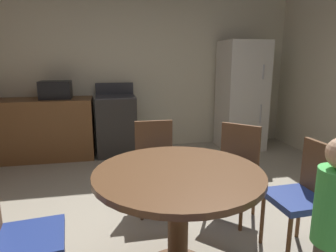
# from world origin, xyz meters

# --- Properties ---
(ground_plane) EXTENTS (14.00, 14.00, 0.00)m
(ground_plane) POSITION_xyz_m (0.00, 0.00, 0.00)
(ground_plane) COLOR #A89E89
(wall_back) EXTENTS (5.77, 0.12, 2.70)m
(wall_back) POSITION_xyz_m (0.00, 2.92, 1.35)
(wall_back) COLOR beige
(wall_back) RESTS_ON ground
(kitchen_counter) EXTENTS (1.99, 0.60, 0.90)m
(kitchen_counter) POSITION_xyz_m (-1.59, 2.52, 0.45)
(kitchen_counter) COLOR brown
(kitchen_counter) RESTS_ON ground
(oven_range) EXTENTS (0.60, 0.60, 1.10)m
(oven_range) POSITION_xyz_m (-0.24, 2.52, 0.47)
(oven_range) COLOR #2D2B28
(oven_range) RESTS_ON ground
(refrigerator) EXTENTS (0.68, 0.68, 1.76)m
(refrigerator) POSITION_xyz_m (1.81, 2.47, 0.88)
(refrigerator) COLOR silver
(refrigerator) RESTS_ON ground
(microwave) EXTENTS (0.44, 0.32, 0.26)m
(microwave) POSITION_xyz_m (-1.10, 2.52, 1.03)
(microwave) COLOR black
(microwave) RESTS_ON kitchen_counter
(dining_table) EXTENTS (1.12, 1.12, 0.76)m
(dining_table) POSITION_xyz_m (0.07, -0.32, 0.60)
(dining_table) COLOR brown
(dining_table) RESTS_ON ground
(chair_east) EXTENTS (0.42, 0.42, 0.87)m
(chair_east) POSITION_xyz_m (1.07, -0.28, 0.50)
(chair_east) COLOR brown
(chair_east) RESTS_ON ground
(chair_northeast) EXTENTS (0.57, 0.57, 0.87)m
(chair_northeast) POSITION_xyz_m (0.79, 0.37, 0.50)
(chair_northeast) COLOR brown
(chair_northeast) RESTS_ON ground
(chair_north) EXTENTS (0.40, 0.40, 0.87)m
(chair_north) POSITION_xyz_m (0.08, 0.67, 0.50)
(chair_north) COLOR brown
(chair_north) RESTS_ON ground
(chair_west) EXTENTS (0.45, 0.45, 0.87)m
(chair_west) POSITION_xyz_m (-0.91, -0.44, 0.50)
(chair_west) COLOR brown
(chair_west) RESTS_ON ground
(person_child) EXTENTS (0.31, 0.31, 1.09)m
(person_child) POSITION_xyz_m (0.80, -0.87, 0.58)
(person_child) COLOR #665B51
(person_child) RESTS_ON ground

